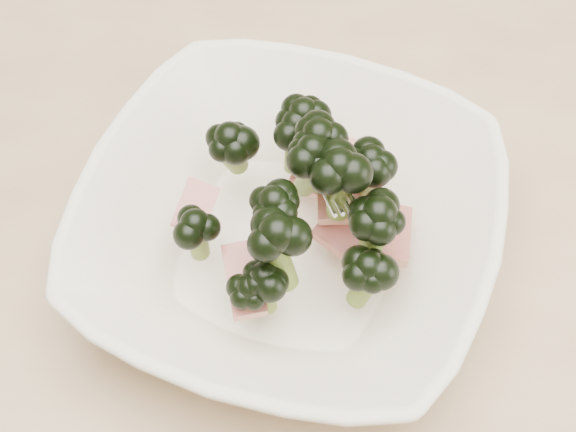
{
  "coord_description": "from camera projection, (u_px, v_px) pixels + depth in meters",
  "views": [
    {
      "loc": [
        0.02,
        -0.3,
        1.25
      ],
      "look_at": [
        0.01,
        -0.0,
        0.8
      ],
      "focal_mm": 50.0,
      "sensor_mm": 36.0,
      "label": 1
    }
  ],
  "objects": [
    {
      "name": "dining_table",
      "position": [
        273.0,
        313.0,
        0.67
      ],
      "size": [
        1.2,
        0.8,
        0.75
      ],
      "color": "tan",
      "rests_on": "ground"
    },
    {
      "name": "broccoli_dish",
      "position": [
        290.0,
        224.0,
        0.55
      ],
      "size": [
        0.36,
        0.36,
        0.12
      ],
      "color": "beige",
      "rests_on": "dining_table"
    }
  ]
}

